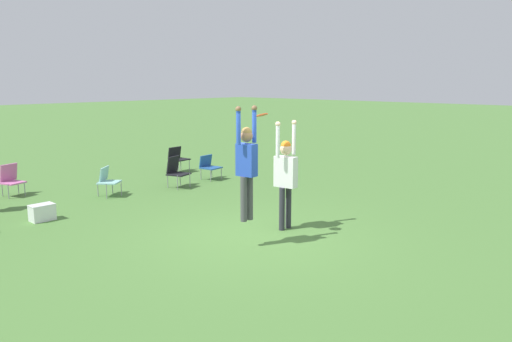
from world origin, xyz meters
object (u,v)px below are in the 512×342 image
(frisbee, at_px, (262,115))
(cooler_box, at_px, (42,212))
(camping_chair_3, at_px, (107,179))
(person_defending, at_px, (286,172))
(camping_chair_5, at_px, (176,170))
(camping_chair_4, at_px, (11,178))
(camping_chair_0, at_px, (209,165))
(camping_chair_1, at_px, (178,157))
(person_jumping, at_px, (247,161))

(frisbee, height_order, cooler_box, frisbee)
(camping_chair_3, bearing_deg, person_defending, 61.90)
(camping_chair_5, distance_m, cooler_box, 4.29)
(camping_chair_4, relative_size, cooler_box, 1.68)
(camping_chair_0, bearing_deg, frisbee, 49.89)
(person_defending, xyz_separation_m, camping_chair_0, (2.49, 5.17, -0.77))
(camping_chair_3, height_order, camping_chair_5, camping_chair_5)
(camping_chair_0, xyz_separation_m, camping_chair_4, (-5.16, 2.18, 0.04))
(frisbee, bearing_deg, person_defending, 4.70)
(person_defending, height_order, camping_chair_5, person_defending)
(camping_chair_4, bearing_deg, camping_chair_5, 130.94)
(camping_chair_1, distance_m, camping_chair_5, 2.54)
(camping_chair_5, bearing_deg, camping_chair_1, -146.93)
(frisbee, bearing_deg, camping_chair_4, 104.16)
(person_defending, height_order, camping_chair_1, person_defending)
(frisbee, bearing_deg, cooler_box, 118.35)
(camping_chair_0, distance_m, cooler_box, 5.74)
(person_jumping, height_order, camping_chair_1, person_jumping)
(person_defending, xyz_separation_m, camping_chair_4, (-2.67, 7.35, -0.74))
(frisbee, distance_m, camping_chair_3, 5.87)
(frisbee, distance_m, cooler_box, 5.50)
(camping_chair_0, distance_m, camping_chair_1, 1.78)
(camping_chair_5, bearing_deg, camping_chair_4, -50.31)
(cooler_box, bearing_deg, camping_chair_1, 23.96)
(person_defending, relative_size, cooler_box, 4.45)
(person_defending, height_order, frisbee, frisbee)
(camping_chair_5, bearing_deg, cooler_box, -9.39)
(camping_chair_0, bearing_deg, camping_chair_1, -103.06)
(camping_chair_0, bearing_deg, camping_chair_3, -12.76)
(camping_chair_5, height_order, cooler_box, camping_chair_5)
(camping_chair_0, distance_m, camping_chair_4, 5.60)
(person_defending, relative_size, frisbee, 9.66)
(camping_chair_4, relative_size, camping_chair_5, 0.95)
(person_defending, distance_m, camping_chair_0, 5.79)
(cooler_box, bearing_deg, frisbee, -61.65)
(camping_chair_0, xyz_separation_m, camping_chair_1, (0.16, 1.78, 0.06))
(camping_chair_4, bearing_deg, cooler_box, 63.70)
(person_defending, bearing_deg, person_jumping, -90.00)
(camping_chair_5, relative_size, cooler_box, 1.77)
(person_jumping, xyz_separation_m, person_defending, (1.35, 0.19, -0.41))
(person_jumping, relative_size, camping_chair_4, 2.47)
(person_jumping, bearing_deg, person_defending, -90.00)
(camping_chair_1, bearing_deg, camping_chair_4, -10.11)
(person_jumping, relative_size, camping_chair_1, 2.53)
(camping_chair_1, xyz_separation_m, cooler_box, (-5.83, -2.59, -0.32))
(camping_chair_3, height_order, cooler_box, camping_chair_3)
(camping_chair_1, bearing_deg, camping_chair_0, 79.15)
(person_jumping, distance_m, person_defending, 1.42)
(camping_chair_4, bearing_deg, camping_chair_0, 140.57)
(person_jumping, relative_size, person_defending, 0.94)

